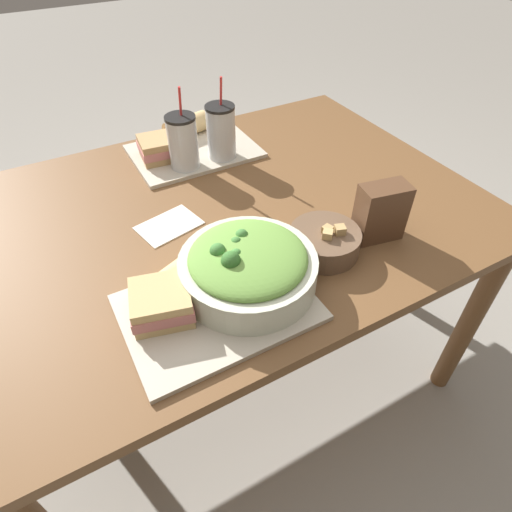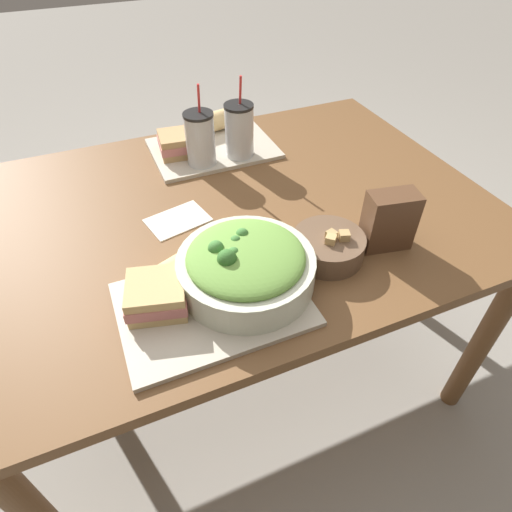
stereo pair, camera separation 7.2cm
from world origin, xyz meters
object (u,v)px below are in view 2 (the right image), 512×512
Objects in this scene: salad_bowl at (246,265)px; chip_bag at (389,221)px; drink_cup_dark at (200,140)px; napkin_folded at (178,220)px; baguette_far at (209,123)px; soup_bowl at (328,246)px; sandwich_near at (157,295)px; baguette_near at (192,262)px; sandwich_far at (178,143)px; drink_cup_red at (239,132)px.

salad_bowl is 0.35m from chip_bag.
napkin_folded is (-0.14, -0.23, -0.08)m from drink_cup_dark.
salad_bowl is at bearing 155.27° from baguette_far.
soup_bowl is at bearing 172.39° from baguette_far.
baguette_far is at bearing 65.79° from drink_cup_dark.
chip_bag reaches higher than sandwich_near.
baguette_near is 0.54m from sandwich_far.
soup_bowl reaches higher than sandwich_near.
salad_bowl is 2.02× the size of chip_bag.
chip_bag is at bearing -5.96° from soup_bowl.
drink_cup_dark is at bearing 58.50° from napkin_folded.
sandwich_near is 0.84× the size of napkin_folded.
salad_bowl is at bearing -85.94° from sandwich_far.
drink_cup_dark is at bearing 106.05° from soup_bowl.
chip_bag reaches higher than soup_bowl.
baguette_near is 1.40× the size of sandwich_far.
baguette_near is at bearing 145.88° from baguette_far.
chip_bag is (0.34, -0.60, 0.03)m from sandwich_far.
sandwich_near and sandwich_far have the same top height.
salad_bowl is 1.20× the size of drink_cup_red.
baguette_near is 0.46m from chip_bag.
sandwich_far is at bearing 88.32° from salad_bowl.
drink_cup_red is (0.17, -0.08, 0.04)m from sandwich_far.
drink_cup_red is at bearing 68.02° from sandwich_near.
soup_bowl is 0.93× the size of baguette_near.
salad_bowl reaches higher than baguette_near.
baguette_near is 0.22m from napkin_folded.
soup_bowl is 1.16× the size of sandwich_near.
chip_bag is at bearing -121.36° from baguette_near.
salad_bowl is 1.70× the size of napkin_folded.
sandwich_far is 0.19m from drink_cup_red.
baguette_near reaches higher than napkin_folded.
salad_bowl is at bearing -74.99° from napkin_folded.
baguette_far is 0.73m from chip_bag.
salad_bowl is 0.55m from drink_cup_red.
salad_bowl is 1.75× the size of soup_bowl.
soup_bowl is 0.61m from sandwich_far.
sandwich_near is 0.63m from drink_cup_red.
soup_bowl is at bearing -175.10° from chip_bag.
sandwich_far is (0.11, 0.53, 0.00)m from baguette_near.
salad_bowl is 0.30m from napkin_folded.
sandwich_near is at bearing 104.00° from baguette_near.
salad_bowl is 0.12m from baguette_near.
drink_cup_red reaches higher than napkin_folded.
chip_bag is at bearing -0.09° from salad_bowl.
salad_bowl is 2.28× the size of sandwich_far.
drink_cup_red is 1.69× the size of chip_bag.
drink_cup_red is 1.42× the size of napkin_folded.
baguette_near is at bearing 142.87° from salad_bowl.
drink_cup_dark is 0.98× the size of drink_cup_red.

